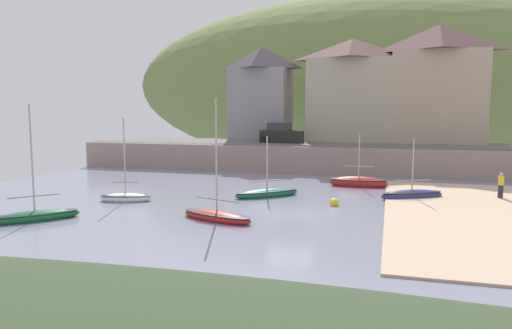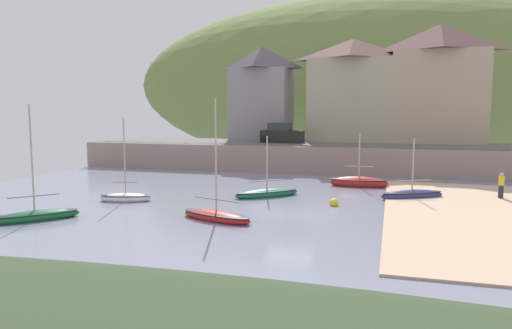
{
  "view_description": "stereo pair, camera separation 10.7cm",
  "coord_description": "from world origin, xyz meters",
  "px_view_note": "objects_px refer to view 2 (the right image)",
  "views": [
    {
      "loc": [
        5.17,
        -25.45,
        5.73
      ],
      "look_at": [
        -3.19,
        4.35,
        2.12
      ],
      "focal_mm": 33.65,
      "sensor_mm": 36.0,
      "label": 1
    },
    {
      "loc": [
        5.28,
        -25.42,
        5.73
      ],
      "look_at": [
        -3.19,
        4.35,
        2.12
      ],
      "focal_mm": 33.65,
      "sensor_mm": 36.0,
      "label": 2
    }
  ],
  "objects_px": {
    "parked_car_near_slipway": "(282,134)",
    "mooring_buoy": "(334,203)",
    "person_on_slipway": "(501,184)",
    "waterfront_building_centre": "(352,90)",
    "sailboat_far_left": "(359,182)",
    "waterfront_building_right": "(438,83)",
    "sailboat_blue_trim": "(267,193)",
    "sailboat_tall_mast": "(412,195)",
    "sailboat_nearest_shore": "(35,216)",
    "dinghy_open_wooden": "(126,197)",
    "waterfront_building_left": "(262,92)",
    "rowboat_small_beached": "(216,216)"
  },
  "relations": [
    {
      "from": "dinghy_open_wooden",
      "to": "mooring_buoy",
      "type": "relative_size",
      "value": 9.66
    },
    {
      "from": "waterfront_building_left",
      "to": "person_on_slipway",
      "type": "xyz_separation_m",
      "value": [
        20.47,
        -17.6,
        -6.49
      ]
    },
    {
      "from": "sailboat_blue_trim",
      "to": "sailboat_far_left",
      "type": "xyz_separation_m",
      "value": [
        5.5,
        5.82,
        0.08
      ]
    },
    {
      "from": "person_on_slipway",
      "to": "rowboat_small_beached",
      "type": "bearing_deg",
      "value": -146.28
    },
    {
      "from": "parked_car_near_slipway",
      "to": "mooring_buoy",
      "type": "xyz_separation_m",
      "value": [
        7.28,
        -17.92,
        -3.04
      ]
    },
    {
      "from": "waterfront_building_centre",
      "to": "sailboat_nearest_shore",
      "type": "bearing_deg",
      "value": -113.89
    },
    {
      "from": "waterfront_building_right",
      "to": "sailboat_blue_trim",
      "type": "relative_size",
      "value": 2.75
    },
    {
      "from": "sailboat_blue_trim",
      "to": "mooring_buoy",
      "type": "distance_m",
      "value": 4.91
    },
    {
      "from": "sailboat_tall_mast",
      "to": "parked_car_near_slipway",
      "type": "height_order",
      "value": "parked_car_near_slipway"
    },
    {
      "from": "dinghy_open_wooden",
      "to": "sailboat_blue_trim",
      "type": "bearing_deg",
      "value": 9.59
    },
    {
      "from": "dinghy_open_wooden",
      "to": "mooring_buoy",
      "type": "distance_m",
      "value": 12.86
    },
    {
      "from": "waterfront_building_left",
      "to": "sailboat_blue_trim",
      "type": "distance_m",
      "value": 22.68
    },
    {
      "from": "sailboat_far_left",
      "to": "parked_car_near_slipway",
      "type": "xyz_separation_m",
      "value": [
        -8.19,
        10.33,
        2.9
      ]
    },
    {
      "from": "sailboat_blue_trim",
      "to": "rowboat_small_beached",
      "type": "distance_m",
      "value": 7.24
    },
    {
      "from": "dinghy_open_wooden",
      "to": "person_on_slipway",
      "type": "distance_m",
      "value": 23.66
    },
    {
      "from": "sailboat_nearest_shore",
      "to": "sailboat_tall_mast",
      "type": "height_order",
      "value": "sailboat_nearest_shore"
    },
    {
      "from": "sailboat_nearest_shore",
      "to": "dinghy_open_wooden",
      "type": "distance_m",
      "value": 6.19
    },
    {
      "from": "waterfront_building_centre",
      "to": "mooring_buoy",
      "type": "relative_size",
      "value": 18.88
    },
    {
      "from": "sailboat_blue_trim",
      "to": "sailboat_nearest_shore",
      "type": "bearing_deg",
      "value": -175.69
    },
    {
      "from": "rowboat_small_beached",
      "to": "parked_car_near_slipway",
      "type": "xyz_separation_m",
      "value": [
        -1.87,
        23.34,
        2.97
      ]
    },
    {
      "from": "waterfront_building_centre",
      "to": "sailboat_nearest_shore",
      "type": "relative_size",
      "value": 1.7
    },
    {
      "from": "dinghy_open_wooden",
      "to": "parked_car_near_slipway",
      "type": "xyz_separation_m",
      "value": [
        5.41,
        20.01,
        2.96
      ]
    },
    {
      "from": "sailboat_tall_mast",
      "to": "rowboat_small_beached",
      "type": "distance_m",
      "value": 13.42
    },
    {
      "from": "waterfront_building_left",
      "to": "waterfront_building_centre",
      "type": "xyz_separation_m",
      "value": [
        9.62,
        0.0,
        0.2
      ]
    },
    {
      "from": "waterfront_building_left",
      "to": "rowboat_small_beached",
      "type": "relative_size",
      "value": 1.56
    },
    {
      "from": "waterfront_building_left",
      "to": "waterfront_building_right",
      "type": "height_order",
      "value": "waterfront_building_right"
    },
    {
      "from": "person_on_slipway",
      "to": "mooring_buoy",
      "type": "height_order",
      "value": "person_on_slipway"
    },
    {
      "from": "dinghy_open_wooden",
      "to": "sailboat_blue_trim",
      "type": "xyz_separation_m",
      "value": [
        8.1,
        3.86,
        -0.01
      ]
    },
    {
      "from": "waterfront_building_centre",
      "to": "sailboat_far_left",
      "type": "bearing_deg",
      "value": -82.97
    },
    {
      "from": "dinghy_open_wooden",
      "to": "waterfront_building_left",
      "type": "bearing_deg",
      "value": 69.08
    },
    {
      "from": "waterfront_building_centre",
      "to": "sailboat_blue_trim",
      "type": "bearing_deg",
      "value": -100.09
    },
    {
      "from": "sailboat_blue_trim",
      "to": "waterfront_building_right",
      "type": "bearing_deg",
      "value": 19.21
    },
    {
      "from": "waterfront_building_right",
      "to": "parked_car_near_slipway",
      "type": "distance_m",
      "value": 16.14
    },
    {
      "from": "waterfront_building_right",
      "to": "person_on_slipway",
      "type": "height_order",
      "value": "waterfront_building_right"
    },
    {
      "from": "waterfront_building_left",
      "to": "sailboat_tall_mast",
      "type": "xyz_separation_m",
      "value": [
        15.07,
        -18.84,
        -7.22
      ]
    },
    {
      "from": "sailboat_tall_mast",
      "to": "parked_car_near_slipway",
      "type": "relative_size",
      "value": 0.99
    },
    {
      "from": "sailboat_far_left",
      "to": "sailboat_nearest_shore",
      "type": "bearing_deg",
      "value": -134.7
    },
    {
      "from": "sailboat_blue_trim",
      "to": "person_on_slipway",
      "type": "height_order",
      "value": "sailboat_blue_trim"
    },
    {
      "from": "waterfront_building_centre",
      "to": "mooring_buoy",
      "type": "xyz_separation_m",
      "value": [
        0.91,
        -22.42,
        -7.51
      ]
    },
    {
      "from": "sailboat_tall_mast",
      "to": "mooring_buoy",
      "type": "distance_m",
      "value": 5.78
    },
    {
      "from": "waterfront_building_right",
      "to": "parked_car_near_slipway",
      "type": "xyz_separation_m",
      "value": [
        -14.67,
        -4.5,
        -5.02
      ]
    },
    {
      "from": "sailboat_nearest_shore",
      "to": "sailboat_tall_mast",
      "type": "relative_size",
      "value": 1.44
    },
    {
      "from": "waterfront_building_right",
      "to": "mooring_buoy",
      "type": "height_order",
      "value": "waterfront_building_right"
    },
    {
      "from": "waterfront_building_right",
      "to": "waterfront_building_centre",
      "type": "bearing_deg",
      "value": 180.0
    },
    {
      "from": "sailboat_blue_trim",
      "to": "person_on_slipway",
      "type": "distance_m",
      "value": 14.85
    },
    {
      "from": "sailboat_tall_mast",
      "to": "person_on_slipway",
      "type": "xyz_separation_m",
      "value": [
        5.4,
        1.23,
        0.73
      ]
    },
    {
      "from": "waterfront_building_left",
      "to": "dinghy_open_wooden",
      "type": "xyz_separation_m",
      "value": [
        -2.15,
        -24.51,
        -7.23
      ]
    },
    {
      "from": "mooring_buoy",
      "to": "rowboat_small_beached",
      "type": "bearing_deg",
      "value": -134.95
    },
    {
      "from": "mooring_buoy",
      "to": "person_on_slipway",
      "type": "bearing_deg",
      "value": 25.87
    },
    {
      "from": "rowboat_small_beached",
      "to": "person_on_slipway",
      "type": "distance_m",
      "value": 18.46
    }
  ]
}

